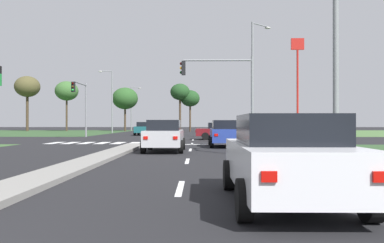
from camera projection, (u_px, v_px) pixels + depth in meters
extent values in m
plane|color=black|center=(152.00, 140.00, 32.66)|extent=(200.00, 200.00, 0.00)
cube|color=#2D4C28|center=(2.00, 132.00, 57.53)|extent=(35.00, 35.00, 0.01)
cube|color=#476B38|center=(343.00, 133.00, 56.78)|extent=(35.00, 35.00, 0.01)
cube|color=gray|center=(89.00, 161.00, 13.66)|extent=(1.20, 22.00, 0.14)
cube|color=gray|center=(172.00, 132.00, 57.66)|extent=(1.20, 36.00, 0.14)
cube|color=silver|center=(180.00, 188.00, 8.47)|extent=(0.14, 2.00, 0.01)
cube|color=silver|center=(187.00, 161.00, 14.47)|extent=(0.14, 2.00, 0.01)
cube|color=silver|center=(190.00, 150.00, 20.47)|extent=(0.14, 2.00, 0.01)
cube|color=silver|center=(192.00, 144.00, 26.47)|extent=(0.14, 2.00, 0.01)
cube|color=silver|center=(193.00, 140.00, 32.46)|extent=(0.14, 2.00, 0.01)
cube|color=silver|center=(275.00, 161.00, 14.56)|extent=(0.14, 24.00, 0.01)
cube|color=silver|center=(196.00, 144.00, 25.60)|extent=(6.40, 0.50, 0.01)
cube|color=silver|center=(55.00, 143.00, 27.55)|extent=(0.70, 2.80, 0.01)
cube|color=silver|center=(71.00, 143.00, 27.53)|extent=(0.70, 2.80, 0.01)
cube|color=silver|center=(87.00, 143.00, 27.52)|extent=(0.70, 2.80, 0.01)
cube|color=silver|center=(103.00, 143.00, 27.50)|extent=(0.70, 2.80, 0.01)
cube|color=silver|center=(118.00, 143.00, 27.48)|extent=(0.70, 2.80, 0.01)
cube|color=silver|center=(134.00, 143.00, 27.47)|extent=(0.70, 2.80, 0.01)
cube|color=silver|center=(150.00, 143.00, 27.45)|extent=(0.70, 2.80, 0.01)
cube|color=silver|center=(166.00, 143.00, 27.43)|extent=(0.70, 2.80, 0.01)
cube|color=silver|center=(286.00, 164.00, 6.93)|extent=(1.83, 4.24, 0.76)
cube|color=black|center=(288.00, 129.00, 6.78)|extent=(1.61, 1.95, 0.52)
cube|color=red|center=(269.00, 177.00, 4.80)|extent=(0.20, 0.04, 0.14)
cube|color=red|center=(381.00, 177.00, 4.78)|extent=(0.20, 0.04, 0.14)
cylinder|color=black|center=(229.00, 175.00, 8.30)|extent=(0.22, 0.64, 0.64)
cylinder|color=black|center=(314.00, 175.00, 8.27)|extent=(0.22, 0.64, 0.64)
cylinder|color=black|center=(244.00, 200.00, 5.59)|extent=(0.22, 0.64, 0.64)
cylinder|color=black|center=(370.00, 201.00, 5.56)|extent=(0.22, 0.64, 0.64)
cube|color=#19565B|center=(144.00, 129.00, 45.03)|extent=(1.77, 4.41, 0.71)
cube|color=black|center=(144.00, 124.00, 45.19)|extent=(1.55, 2.03, 0.52)
cube|color=red|center=(152.00, 129.00, 47.25)|extent=(0.20, 0.04, 0.14)
cube|color=red|center=(141.00, 129.00, 47.27)|extent=(0.20, 0.04, 0.14)
cylinder|color=black|center=(150.00, 133.00, 43.61)|extent=(0.22, 0.64, 0.64)
cylinder|color=black|center=(135.00, 133.00, 43.63)|extent=(0.22, 0.64, 0.64)
cylinder|color=black|center=(153.00, 132.00, 46.43)|extent=(0.22, 0.64, 0.64)
cylinder|color=black|center=(139.00, 132.00, 46.46)|extent=(0.22, 0.64, 0.64)
cube|color=maroon|center=(222.00, 132.00, 33.40)|extent=(4.50, 1.87, 0.63)
cube|color=black|center=(220.00, 126.00, 33.41)|extent=(2.07, 1.64, 0.52)
cube|color=red|center=(196.00, 131.00, 34.14)|extent=(0.04, 0.20, 0.14)
cube|color=red|center=(196.00, 132.00, 32.73)|extent=(0.04, 0.20, 0.14)
cylinder|color=black|center=(237.00, 135.00, 34.31)|extent=(0.64, 0.22, 0.64)
cylinder|color=black|center=(239.00, 136.00, 32.45)|extent=(0.64, 0.22, 0.64)
cylinder|color=black|center=(205.00, 135.00, 34.35)|extent=(0.64, 0.22, 0.64)
cylinder|color=black|center=(205.00, 136.00, 32.49)|extent=(0.64, 0.22, 0.64)
cube|color=#B7B7BC|center=(164.00, 138.00, 19.42)|extent=(1.78, 4.14, 0.75)
cube|color=black|center=(164.00, 125.00, 19.27)|extent=(1.57, 1.91, 0.52)
cube|color=red|center=(146.00, 138.00, 17.33)|extent=(0.20, 0.04, 0.14)
cube|color=red|center=(175.00, 138.00, 17.31)|extent=(0.20, 0.04, 0.14)
cylinder|color=black|center=(150.00, 144.00, 20.75)|extent=(0.22, 0.64, 0.64)
cylinder|color=black|center=(183.00, 144.00, 20.73)|extent=(0.22, 0.64, 0.64)
cylinder|color=black|center=(143.00, 147.00, 18.10)|extent=(0.22, 0.64, 0.64)
cylinder|color=black|center=(181.00, 147.00, 18.08)|extent=(0.22, 0.64, 0.64)
cube|color=navy|center=(226.00, 135.00, 23.35)|extent=(1.84, 4.28, 0.77)
cube|color=black|center=(226.00, 125.00, 23.20)|extent=(1.62, 1.97, 0.52)
cube|color=red|center=(216.00, 135.00, 21.20)|extent=(0.20, 0.04, 0.14)
cube|color=red|center=(242.00, 135.00, 21.18)|extent=(0.20, 0.04, 0.14)
cylinder|color=black|center=(210.00, 140.00, 24.73)|extent=(0.22, 0.64, 0.64)
cylinder|color=black|center=(239.00, 140.00, 24.70)|extent=(0.22, 0.64, 0.64)
cylinder|color=black|center=(212.00, 143.00, 21.99)|extent=(0.22, 0.64, 0.64)
cylinder|color=black|center=(244.00, 143.00, 21.96)|extent=(0.22, 0.64, 0.64)
cube|color=slate|center=(302.00, 132.00, 32.38)|extent=(4.36, 1.80, 0.66)
cube|color=black|center=(300.00, 125.00, 32.39)|extent=(2.01, 1.59, 0.52)
cube|color=red|center=(274.00, 131.00, 33.10)|extent=(0.04, 0.20, 0.14)
cube|color=red|center=(277.00, 132.00, 31.73)|extent=(0.04, 0.20, 0.14)
cylinder|color=black|center=(315.00, 136.00, 33.26)|extent=(0.64, 0.22, 0.64)
cylinder|color=black|center=(322.00, 137.00, 31.46)|extent=(0.64, 0.22, 0.64)
cylinder|color=black|center=(283.00, 136.00, 33.30)|extent=(0.64, 0.22, 0.64)
cylinder|color=black|center=(288.00, 137.00, 31.50)|extent=(0.64, 0.22, 0.64)
cylinder|color=gray|center=(86.00, 110.00, 39.38)|extent=(0.18, 0.18, 5.55)
cylinder|color=gray|center=(80.00, 83.00, 37.36)|extent=(0.12, 4.05, 0.12)
cube|color=black|center=(73.00, 87.00, 35.33)|extent=(0.32, 0.26, 0.95)
sphere|color=#360503|center=(73.00, 83.00, 35.17)|extent=(0.20, 0.20, 0.20)
sphere|color=#3A2405|center=(73.00, 87.00, 35.17)|extent=(0.20, 0.20, 0.20)
sphere|color=green|center=(73.00, 90.00, 35.17)|extent=(0.20, 0.20, 0.20)
cylinder|color=gray|center=(252.00, 100.00, 25.96)|extent=(0.18, 0.18, 5.96)
cylinder|color=gray|center=(218.00, 60.00, 26.00)|extent=(4.67, 0.12, 0.12)
cube|color=black|center=(184.00, 68.00, 26.03)|extent=(0.26, 0.32, 0.95)
sphere|color=#360503|center=(181.00, 64.00, 26.04)|extent=(0.20, 0.20, 0.20)
sphere|color=orange|center=(181.00, 68.00, 26.04)|extent=(0.20, 0.20, 0.20)
sphere|color=black|center=(181.00, 72.00, 26.04)|extent=(0.20, 0.20, 0.20)
cylinder|color=gray|center=(336.00, 47.00, 13.31)|extent=(0.20, 0.20, 8.18)
cylinder|color=gray|center=(253.00, 81.00, 33.47)|extent=(0.20, 0.20, 10.30)
cylinder|color=gray|center=(260.00, 25.00, 34.16)|extent=(1.63, 1.43, 0.10)
ellipsoid|color=#B2B2A8|center=(268.00, 28.00, 34.83)|extent=(0.56, 0.28, 0.20)
cylinder|color=gray|center=(112.00, 102.00, 56.40)|extent=(0.20, 0.20, 9.17)
cylinder|color=gray|center=(106.00, 71.00, 56.20)|extent=(1.69, 0.55, 0.10)
ellipsoid|color=#B2B2A8|center=(100.00, 72.00, 55.98)|extent=(0.56, 0.28, 0.20)
cylinder|color=gray|center=(131.00, 109.00, 72.61)|extent=(0.20, 0.20, 8.32)
cylinder|color=gray|center=(136.00, 87.00, 73.11)|extent=(1.53, 1.07, 0.10)
ellipsoid|color=#B2B2A8|center=(140.00, 88.00, 73.59)|extent=(0.56, 0.28, 0.20)
cylinder|color=#335184|center=(166.00, 131.00, 45.33)|extent=(0.16, 0.16, 0.71)
cylinder|color=#4C4C4C|center=(166.00, 125.00, 45.33)|extent=(0.34, 0.34, 0.74)
sphere|color=tan|center=(166.00, 121.00, 45.33)|extent=(0.21, 0.21, 0.21)
cylinder|color=red|center=(298.00, 91.00, 53.41)|extent=(0.28, 0.28, 11.67)
cube|color=red|center=(298.00, 44.00, 53.44)|extent=(1.80, 0.30, 1.60)
torus|color=yellow|center=(294.00, 44.00, 53.61)|extent=(0.96, 0.16, 0.96)
torus|color=yellow|center=(300.00, 44.00, 53.60)|extent=(0.96, 0.16, 0.96)
cylinder|color=#423323|center=(27.00, 112.00, 68.12)|extent=(0.46, 0.46, 6.72)
ellipsoid|color=#4C4728|center=(27.00, 87.00, 68.13)|extent=(4.38, 4.38, 3.72)
cylinder|color=#423323|center=(67.00, 114.00, 67.13)|extent=(0.32, 0.32, 5.96)
ellipsoid|color=#38602D|center=(67.00, 91.00, 67.15)|extent=(4.01, 4.01, 3.41)
cylinder|color=#423323|center=(125.00, 118.00, 67.26)|extent=(0.33, 0.33, 4.52)
ellipsoid|color=#285123|center=(125.00, 98.00, 67.28)|extent=(4.50, 4.50, 3.82)
cylinder|color=#423323|center=(180.00, 114.00, 63.81)|extent=(0.35, 0.35, 5.73)
ellipsoid|color=#1E421E|center=(180.00, 92.00, 63.82)|extent=(3.25, 3.25, 2.76)
cylinder|color=#423323|center=(190.00, 118.00, 64.59)|extent=(0.30, 0.30, 4.70)
ellipsoid|color=#1E421E|center=(190.00, 98.00, 64.60)|extent=(3.23, 3.23, 2.75)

